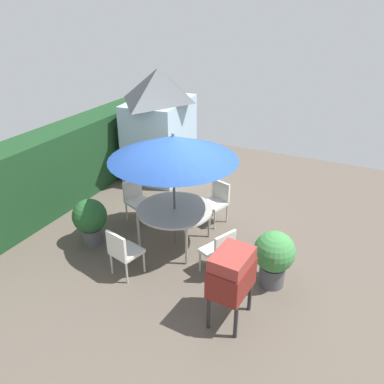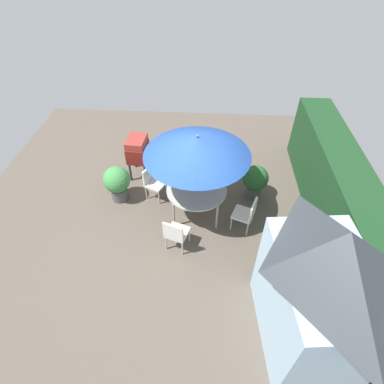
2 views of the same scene
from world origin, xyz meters
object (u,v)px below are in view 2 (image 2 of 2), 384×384
object	(u,v)px
garden_shed	(319,291)
potted_plant_by_grill	(255,180)
bbq_grill	(138,150)
chair_toward_hedge	(176,233)
patio_table	(197,191)
patio_umbrella	(197,146)
chair_far_side	(153,181)
chair_toward_house	(247,213)
chair_near_shed	(211,165)
potted_plant_by_shed	(117,182)

from	to	relation	value
garden_shed	potted_plant_by_grill	bearing A→B (deg)	-171.88
bbq_grill	chair_toward_hedge	xyz separation A→B (m)	(2.60, 1.31, -0.33)
patio_table	bbq_grill	size ratio (longest dim) A/B	1.21
patio_table	potted_plant_by_grill	xyz separation A→B (m)	(-0.70, 1.48, -0.19)
garden_shed	patio_umbrella	bearing A→B (deg)	-145.40
patio_umbrella	potted_plant_by_grill	world-z (taller)	patio_umbrella
bbq_grill	garden_shed	bearing A→B (deg)	40.53
patio_umbrella	bbq_grill	world-z (taller)	patio_umbrella
patio_table	garden_shed	bearing A→B (deg)	34.60
patio_table	chair_far_side	bearing A→B (deg)	-114.55
patio_table	chair_toward_house	bearing A→B (deg)	68.57
chair_near_shed	potted_plant_by_shed	bearing A→B (deg)	-69.06
garden_shed	bbq_grill	xyz separation A→B (m)	(-4.33, -3.70, -0.59)
patio_table	chair_toward_hedge	bearing A→B (deg)	-18.55
garden_shed	chair_near_shed	xyz separation A→B (m)	(-4.17, -1.68, -0.92)
chair_near_shed	chair_toward_hedge	world-z (taller)	same
patio_table	chair_toward_house	distance (m)	1.30
bbq_grill	chair_toward_hedge	bearing A→B (deg)	26.82
potted_plant_by_shed	chair_toward_hedge	bearing A→B (deg)	47.42
chair_toward_house	potted_plant_by_grill	size ratio (longest dim) A/B	0.96
potted_plant_by_shed	patio_umbrella	bearing A→B (deg)	79.99
chair_far_side	patio_umbrella	bearing A→B (deg)	65.45
patio_table	patio_umbrella	world-z (taller)	patio_umbrella
potted_plant_by_grill	chair_far_side	bearing A→B (deg)	-86.24
chair_toward_house	potted_plant_by_shed	size ratio (longest dim) A/B	0.90
garden_shed	bbq_grill	distance (m)	5.73
chair_far_side	potted_plant_by_grill	bearing A→B (deg)	93.76
bbq_grill	chair_toward_house	size ratio (longest dim) A/B	1.33
chair_toward_house	potted_plant_by_shed	bearing A→B (deg)	-104.36
bbq_grill	potted_plant_by_grill	bearing A→B (deg)	77.10
chair_far_side	chair_toward_hedge	distance (m)	1.86
chair_toward_house	garden_shed	bearing A→B (deg)	18.35
chair_far_side	chair_toward_house	bearing A→B (deg)	67.02
patio_table	potted_plant_by_shed	size ratio (longest dim) A/B	1.45
patio_table	potted_plant_by_grill	distance (m)	1.65
patio_umbrella	chair_toward_house	distance (m)	1.96
garden_shed	chair_toward_hedge	distance (m)	3.09
bbq_grill	chair_toward_house	world-z (taller)	bbq_grill
bbq_grill	chair_toward_house	bearing A→B (deg)	56.71
patio_umbrella	chair_near_shed	xyz separation A→B (m)	(-1.27, 0.32, -1.49)
patio_umbrella	chair_toward_house	bearing A→B (deg)	68.57
patio_umbrella	chair_toward_house	size ratio (longest dim) A/B	2.61
potted_plant_by_shed	bbq_grill	bearing A→B (deg)	162.03
garden_shed	patio_umbrella	distance (m)	3.56
bbq_grill	chair_toward_hedge	distance (m)	2.93
bbq_grill	chair_far_side	distance (m)	1.10
chair_near_shed	chair_toward_house	world-z (taller)	same
potted_plant_by_grill	potted_plant_by_shed	bearing A→B (deg)	-84.49
patio_table	chair_far_side	size ratio (longest dim) A/B	1.61
patio_table	chair_near_shed	xyz separation A→B (m)	(-1.27, 0.32, -0.21)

